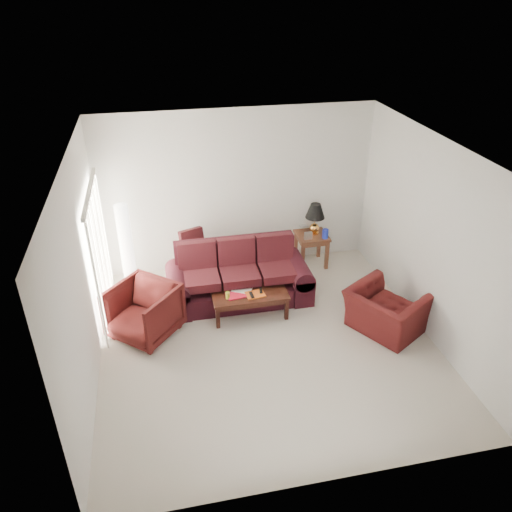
# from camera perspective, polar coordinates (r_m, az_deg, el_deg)

# --- Properties ---
(floor) EXTENTS (5.00, 5.00, 0.00)m
(floor) POSITION_cam_1_polar(r_m,az_deg,el_deg) (7.80, 1.31, -9.77)
(floor) COLOR beige
(floor) RESTS_ON ground
(blinds) EXTENTS (0.10, 2.00, 2.16)m
(blinds) POSITION_cam_1_polar(r_m,az_deg,el_deg) (8.20, -17.45, -0.02)
(blinds) COLOR silver
(blinds) RESTS_ON ground
(sofa) EXTENTS (2.48, 1.17, 0.99)m
(sofa) POSITION_cam_1_polar(r_m,az_deg,el_deg) (8.46, -1.99, -2.15)
(sofa) COLOR black
(sofa) RESTS_ON ground
(throw_pillow) EXTENTS (0.48, 0.36, 0.45)m
(throw_pillow) POSITION_cam_1_polar(r_m,az_deg,el_deg) (9.03, -7.33, 1.73)
(throw_pillow) COLOR black
(throw_pillow) RESTS_ON sofa
(end_table) EXTENTS (0.61, 0.61, 0.64)m
(end_table) POSITION_cam_1_polar(r_m,az_deg,el_deg) (9.66, 6.31, 0.76)
(end_table) COLOR #57301D
(end_table) RESTS_ON ground
(table_lamp) EXTENTS (0.40, 0.40, 0.61)m
(table_lamp) POSITION_cam_1_polar(r_m,az_deg,el_deg) (9.43, 6.74, 4.22)
(table_lamp) COLOR gold
(table_lamp) RESTS_ON end_table
(clock) EXTENTS (0.15, 0.06, 0.14)m
(clock) POSITION_cam_1_polar(r_m,az_deg,el_deg) (9.31, 5.98, 2.32)
(clock) COLOR silver
(clock) RESTS_ON end_table
(blue_canister) EXTENTS (0.14, 0.14, 0.18)m
(blue_canister) POSITION_cam_1_polar(r_m,az_deg,el_deg) (9.38, 7.92, 2.53)
(blue_canister) COLOR #1D2EBC
(blue_canister) RESTS_ON end_table
(picture_frame) EXTENTS (0.14, 0.18, 0.06)m
(picture_frame) POSITION_cam_1_polar(r_m,az_deg,el_deg) (9.64, 5.47, 3.45)
(picture_frame) COLOR #B4B3B7
(picture_frame) RESTS_ON end_table
(floor_lamp) EXTENTS (0.34, 0.34, 1.64)m
(floor_lamp) POSITION_cam_1_polar(r_m,az_deg,el_deg) (8.91, -14.59, 0.94)
(floor_lamp) COLOR white
(floor_lamp) RESTS_ON ground
(armchair_left) EXTENTS (1.31, 1.31, 0.86)m
(armchair_left) POSITION_cam_1_polar(r_m,az_deg,el_deg) (7.88, -12.72, -6.23)
(armchair_left) COLOR #3A0E0D
(armchair_left) RESTS_ON ground
(armchair_right) EXTENTS (1.37, 1.41, 0.70)m
(armchair_right) POSITION_cam_1_polar(r_m,az_deg,el_deg) (8.09, 14.56, -6.14)
(armchair_right) COLOR #3C0D0E
(armchair_right) RESTS_ON ground
(coffee_table) EXTENTS (1.30, 0.77, 0.43)m
(coffee_table) POSITION_cam_1_polar(r_m,az_deg,el_deg) (8.25, -0.75, -5.42)
(coffee_table) COLOR black
(coffee_table) RESTS_ON ground
(magazine_red) EXTENTS (0.33, 0.27, 0.02)m
(magazine_red) POSITION_cam_1_polar(r_m,az_deg,el_deg) (8.05, -2.31, -4.49)
(magazine_red) COLOR red
(magazine_red) RESTS_ON coffee_table
(magazine_white) EXTENTS (0.37, 0.34, 0.02)m
(magazine_white) POSITION_cam_1_polar(r_m,az_deg,el_deg) (8.18, -1.62, -3.88)
(magazine_white) COLOR white
(magazine_white) RESTS_ON coffee_table
(magazine_orange) EXTENTS (0.33, 0.26, 0.02)m
(magazine_orange) POSITION_cam_1_polar(r_m,az_deg,el_deg) (8.06, -0.09, -4.41)
(magazine_orange) COLOR #D15918
(magazine_orange) RESTS_ON coffee_table
(remote_a) EXTENTS (0.06, 0.17, 0.02)m
(remote_a) POSITION_cam_1_polar(r_m,az_deg,el_deg) (8.01, -0.50, -4.48)
(remote_a) COLOR black
(remote_a) RESTS_ON coffee_table
(remote_b) EXTENTS (0.07, 0.16, 0.02)m
(remote_b) POSITION_cam_1_polar(r_m,az_deg,el_deg) (8.13, 0.55, -3.94)
(remote_b) COLOR black
(remote_b) RESTS_ON coffee_table
(yellow_glass) EXTENTS (0.09, 0.09, 0.12)m
(yellow_glass) POSITION_cam_1_polar(r_m,az_deg,el_deg) (7.96, -3.26, -4.51)
(yellow_glass) COLOR gold
(yellow_glass) RESTS_ON coffee_table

